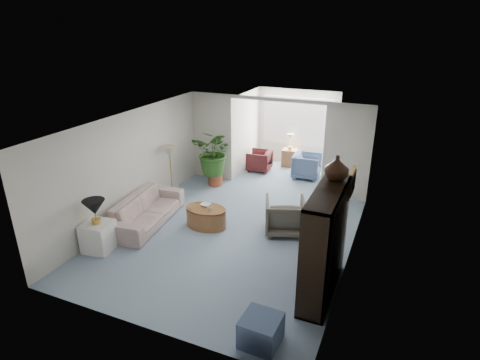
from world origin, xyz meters
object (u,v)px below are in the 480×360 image
at_px(cabinet_urn, 337,168).
at_px(side_table_dark, 319,219).
at_px(sunroom_chair_blue, 307,166).
at_px(ottoman, 261,330).
at_px(table_lamp, 94,207).
at_px(sunroom_chair_maroon, 259,161).
at_px(end_table, 99,236).
at_px(floor_lamp, 169,151).
at_px(plant_pot, 215,179).
at_px(coffee_cup, 210,209).
at_px(framed_picture, 353,183).
at_px(coffee_bowl, 206,205).
at_px(wingback_chair, 285,216).
at_px(entertainment_cabinet, 325,243).
at_px(sofa, 147,210).
at_px(sunroom_table, 290,158).
at_px(coffee_table, 206,217).

bearing_deg(cabinet_urn, side_table_dark, 108.09).
bearing_deg(cabinet_urn, sunroom_chair_blue, 108.81).
relative_size(ottoman, sunroom_chair_blue, 0.68).
xyz_separation_m(table_lamp, sunroom_chair_maroon, (1.34, 5.60, -0.64)).
xyz_separation_m(end_table, sunroom_chair_blue, (2.84, 5.60, 0.06)).
relative_size(floor_lamp, plant_pot, 0.90).
distance_m(table_lamp, coffee_cup, 2.39).
distance_m(framed_picture, coffee_bowl, 3.44).
bearing_deg(wingback_chair, end_table, 14.29).
distance_m(framed_picture, entertainment_cabinet, 1.24).
bearing_deg(table_lamp, sunroom_chair_blue, 63.08).
relative_size(framed_picture, table_lamp, 1.14).
bearing_deg(end_table, sunroom_chair_maroon, 76.50).
height_order(framed_picture, coffee_cup, framed_picture).
relative_size(table_lamp, plant_pot, 1.10).
distance_m(coffee_cup, sunroom_chair_blue, 4.13).
distance_m(wingback_chair, side_table_dark, 0.77).
bearing_deg(side_table_dark, sofa, -162.91).
xyz_separation_m(framed_picture, table_lamp, (-4.66, -1.41, -0.75)).
height_order(framed_picture, plant_pot, framed_picture).
xyz_separation_m(sofa, coffee_bowl, (1.27, 0.49, 0.15)).
bearing_deg(coffee_bowl, cabinet_urn, -16.75).
xyz_separation_m(framed_picture, sunroom_table, (-2.56, 4.94, -1.42)).
relative_size(floor_lamp, sunroom_table, 0.65).
xyz_separation_m(wingback_chair, sunroom_chair_blue, (-0.38, 3.41, -0.03)).
bearing_deg(coffee_cup, coffee_bowl, 135.00).
xyz_separation_m(framed_picture, wingback_chair, (-1.43, 0.78, -1.31)).
height_order(coffee_table, sunroom_chair_maroon, sunroom_chair_maroon).
height_order(table_lamp, ottoman, table_lamp).
bearing_deg(entertainment_cabinet, end_table, -174.13).
bearing_deg(coffee_cup, coffee_table, 146.31).
relative_size(coffee_table, ottoman, 1.75).
relative_size(end_table, coffee_cup, 5.82).
bearing_deg(coffee_cup, table_lamp, -135.47).
distance_m(sofa, entertainment_cabinet, 4.36).
bearing_deg(floor_lamp, end_table, -88.38).
bearing_deg(framed_picture, sunroom_table, 117.42).
distance_m(coffee_cup, ottoman, 3.52).
height_order(coffee_cup, ottoman, coffee_cup).
bearing_deg(coffee_bowl, ottoman, -50.27).
relative_size(end_table, sunroom_chair_blue, 0.76).
xyz_separation_m(floor_lamp, sunroom_chair_maroon, (1.43, 2.75, -0.93)).
distance_m(coffee_table, sunroom_table, 4.64).
bearing_deg(floor_lamp, sunroom_chair_blue, 43.27).
bearing_deg(ottoman, sunroom_table, 103.62).
relative_size(framed_picture, floor_lamp, 1.39).
xyz_separation_m(table_lamp, cabinet_urn, (4.43, 0.96, 1.14)).
height_order(sofa, entertainment_cabinet, entertainment_cabinet).
distance_m(side_table_dark, sunroom_chair_blue, 3.29).
distance_m(sofa, coffee_cup, 1.51).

